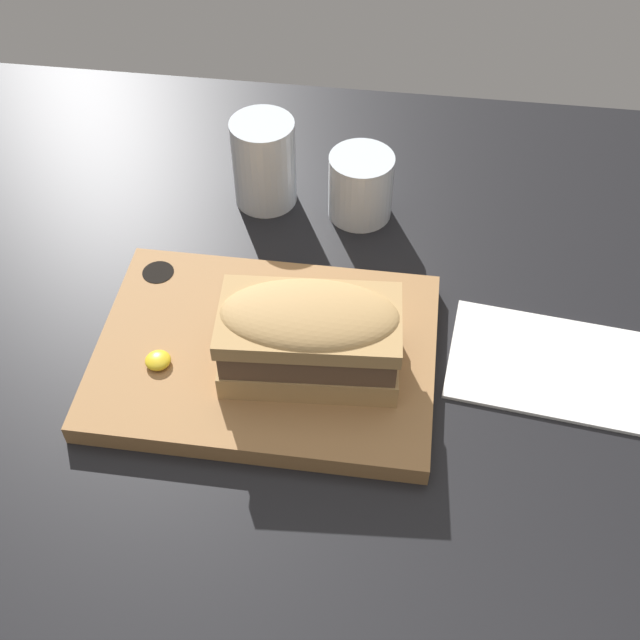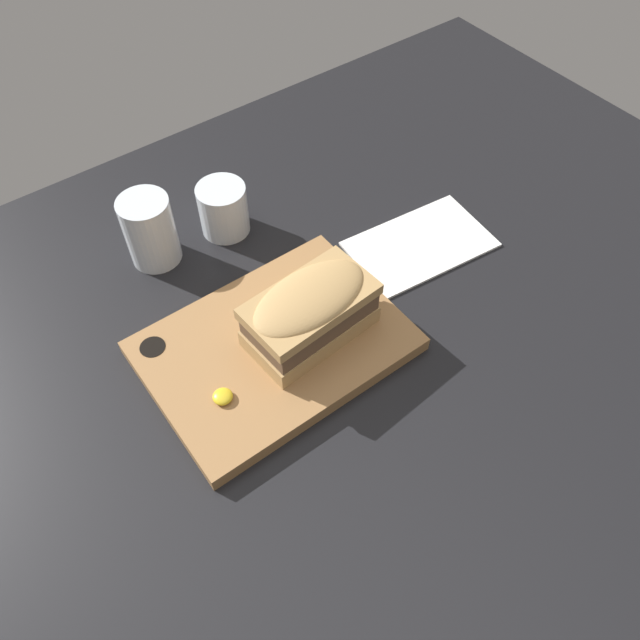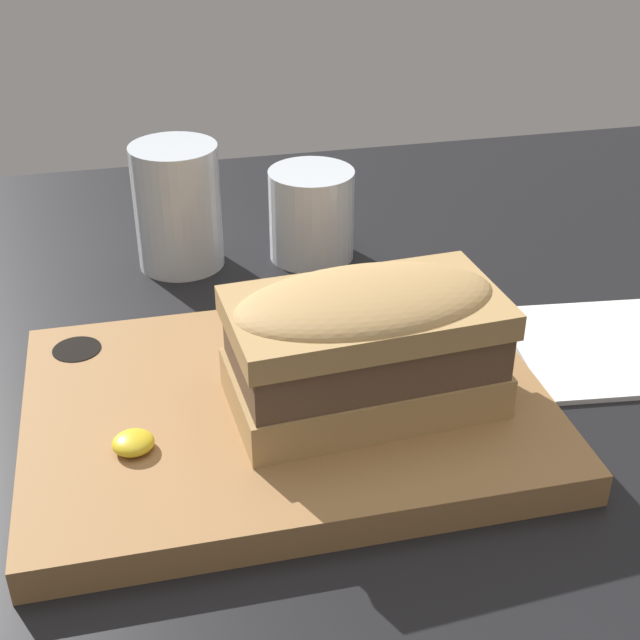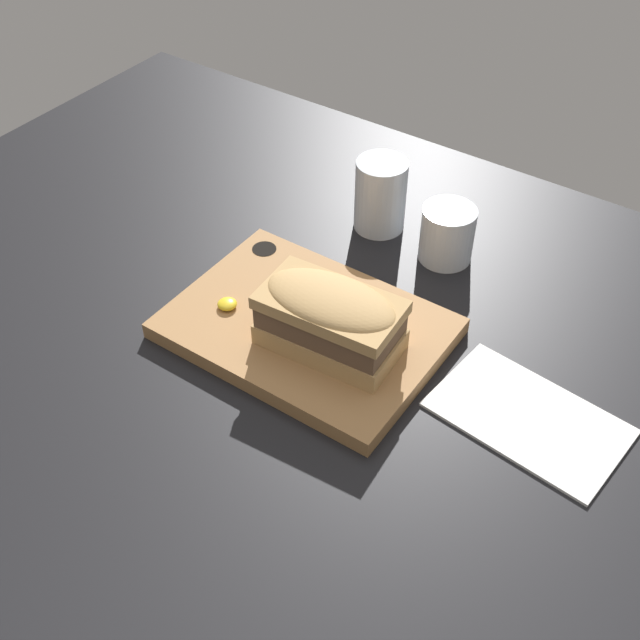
# 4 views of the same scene
# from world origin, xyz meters

# --- Properties ---
(dining_table) EXTENTS (1.53, 1.01, 0.02)m
(dining_table) POSITION_xyz_m (0.00, 0.00, 0.01)
(dining_table) COLOR black
(dining_table) RESTS_ON ground
(serving_board) EXTENTS (0.33, 0.24, 0.02)m
(serving_board) POSITION_xyz_m (-0.06, 0.01, 0.03)
(serving_board) COLOR #9E7042
(serving_board) RESTS_ON dining_table
(sandwich) EXTENTS (0.17, 0.10, 0.08)m
(sandwich) POSITION_xyz_m (-0.01, -0.01, 0.09)
(sandwich) COLOR tan
(sandwich) RESTS_ON serving_board
(mustard_dollop) EXTENTS (0.02, 0.02, 0.01)m
(mustard_dollop) POSITION_xyz_m (-0.16, -0.02, 0.05)
(mustard_dollop) COLOR gold
(mustard_dollop) RESTS_ON serving_board
(water_glass) EXTENTS (0.07, 0.07, 0.11)m
(water_glass) POSITION_xyz_m (-0.10, 0.26, 0.07)
(water_glass) COLOR silver
(water_glass) RESTS_ON dining_table
(wine_glass) EXTENTS (0.07, 0.07, 0.08)m
(wine_glass) POSITION_xyz_m (0.01, 0.25, 0.06)
(wine_glass) COLOR silver
(wine_glass) RESTS_ON dining_table
(napkin) EXTENTS (0.22, 0.15, 0.00)m
(napkin) POSITION_xyz_m (0.23, 0.04, 0.02)
(napkin) COLOR white
(napkin) RESTS_ON dining_table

